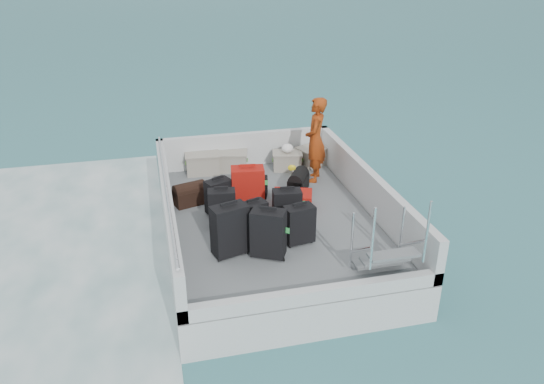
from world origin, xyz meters
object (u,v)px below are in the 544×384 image
Objects in this scene: suitcase_0 at (230,231)px; suitcase_5 at (248,189)px; suitcase_6 at (299,225)px; suitcase_2 at (219,197)px; suitcase_8 at (293,199)px; suitcase_1 at (222,209)px; suitcase_7 at (287,209)px; crate_0 at (203,164)px; suitcase_3 at (268,234)px; passenger at (316,140)px; crate_2 at (287,161)px; crate_3 at (313,157)px; crate_1 at (232,162)px; suitcase_4 at (253,220)px.

suitcase_5 is at bearing 52.10° from suitcase_0.
suitcase_2 is at bearing 119.54° from suitcase_6.
suitcase_8 is (1.34, 1.32, -0.27)m from suitcase_0.
suitcase_1 reaches higher than suitcase_7.
crate_0 is (-1.13, 3.12, -0.12)m from suitcase_6.
suitcase_5 is 1.89m from crate_0.
suitcase_3 is 1.72m from suitcase_8.
suitcase_0 is 0.48× the size of passenger.
suitcase_1 is at bearing 133.99° from suitcase_6.
suitcase_8 is at bearing 89.41° from suitcase_3.
suitcase_2 is 1.25m from suitcase_7.
crate_3 is at bearing 10.62° from crate_2.
suitcase_6 reaches higher than crate_1.
suitcase_5 is 0.46× the size of passenger.
suitcase_5 is (0.12, 1.02, 0.08)m from suitcase_4.
suitcase_5 is at bearing -34.22° from passenger.
suitcase_3 reaches higher than suitcase_8.
suitcase_3 reaches higher than crate_0.
suitcase_4 is 1.02× the size of crate_1.
crate_1 is at bearing 84.19° from suitcase_1.
suitcase_5 is 1.14× the size of suitcase_8.
crate_2 is (0.59, 2.90, -0.14)m from suitcase_6.
suitcase_3 is at bearing -163.92° from suitcase_6.
suitcase_0 is 1.04× the size of suitcase_5.
suitcase_0 is 1.30× the size of suitcase_4.
suitcase_4 is at bearing 144.30° from suitcase_6.
suitcase_2 reaches higher than suitcase_4.
crate_2 is at bearing -169.38° from crate_3.
crate_3 is (2.26, 2.24, -0.15)m from suitcase_1.
suitcase_3 is at bearing -117.79° from crate_3.
suitcase_6 is at bearing -12.06° from suitcase_0.
crate_0 is 0.39× the size of passenger.
suitcase_0 is at bearing -172.08° from suitcase_3.
suitcase_6 is at bearing -70.19° from crate_0.
suitcase_5 is at bearing -71.96° from crate_0.
suitcase_7 is at bearing -4.74° from suitcase_1.
suitcase_1 is 2.71m from crate_2.
suitcase_4 is 1.30m from suitcase_8.
crate_3 is (1.72, 1.68, -0.20)m from suitcase_5.
suitcase_5 is 1.19× the size of suitcase_7.
suitcase_3 is 3.39m from crate_2.
crate_1 is (-0.49, 2.57, -0.14)m from suitcase_7.
suitcase_4 is 0.99× the size of suitcase_6.
suitcase_8 is at bearing -11.23° from passenger.
suitcase_2 is 1.63m from suitcase_3.
crate_1 is 0.37× the size of passenger.
passenger is at bearing 30.59° from suitcase_4.
suitcase_6 is at bearing -78.66° from suitcase_7.
suitcase_4 is at bearing -80.58° from crate_0.
crate_1 is (0.59, 0.00, -0.01)m from crate_0.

